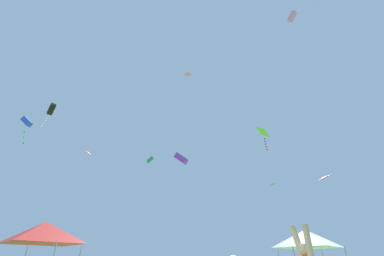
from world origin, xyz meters
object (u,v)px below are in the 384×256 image
(kite_green_delta, at_px, (271,184))
(kite_pink_diamond, at_px, (187,74))
(kite_purple_box, at_px, (180,158))
(canopy_tent_white, at_px, (306,239))
(kite_black_box, at_px, (50,110))
(canopy_tent_red, at_px, (43,233))
(kite_green_diamond, at_px, (149,159))
(kite_blue_box, at_px, (26,122))
(kite_magenta_diamond, at_px, (323,177))
(kite_lime_diamond, at_px, (263,133))
(kite_pink_box, at_px, (291,17))
(kite_pink_delta, at_px, (87,152))

(kite_green_delta, xyz_separation_m, kite_pink_diamond, (-10.75, -0.26, 17.41))
(kite_green_delta, distance_m, kite_purple_box, 15.35)
(canopy_tent_white, bearing_deg, kite_pink_diamond, 116.29)
(canopy_tent_white, relative_size, kite_black_box, 1.68)
(canopy_tent_red, height_order, kite_green_diamond, kite_green_diamond)
(canopy_tent_red, xyz_separation_m, kite_purple_box, (6.03, 8.33, 6.95))
(kite_green_diamond, height_order, kite_purple_box, kite_green_diamond)
(kite_blue_box, xyz_separation_m, kite_purple_box, (13.35, 1.84, -2.63))
(canopy_tent_red, relative_size, kite_magenta_diamond, 2.46)
(kite_lime_diamond, distance_m, kite_magenta_diamond, 10.51)
(kite_pink_box, distance_m, kite_green_delta, 20.60)
(kite_pink_delta, xyz_separation_m, kite_pink_box, (26.22, -11.52, 12.86))
(kite_pink_box, relative_size, kite_green_delta, 1.53)
(kite_pink_box, relative_size, kite_black_box, 0.65)
(kite_blue_box, distance_m, kite_pink_delta, 13.49)
(kite_blue_box, xyz_separation_m, kite_pink_delta, (0.15, 13.23, 2.63))
(canopy_tent_white, height_order, canopy_tent_red, canopy_tent_white)
(kite_pink_box, relative_size, kite_pink_diamond, 0.80)
(canopy_tent_red, relative_size, kite_black_box, 1.66)
(canopy_tent_red, bearing_deg, kite_green_diamond, 82.95)
(kite_green_delta, distance_m, kite_pink_diamond, 20.47)
(kite_magenta_diamond, distance_m, kite_black_box, 28.34)
(kite_pink_box, bearing_deg, kite_purple_box, 179.42)
(kite_green_diamond, distance_m, kite_pink_box, 24.20)
(kite_lime_diamond, relative_size, kite_green_diamond, 2.64)
(kite_purple_box, height_order, kite_black_box, kite_black_box)
(canopy_tent_white, xyz_separation_m, kite_pink_diamond, (-7.49, 15.16, 25.02))
(kite_pink_box, relative_size, kite_magenta_diamond, 0.96)
(kite_pink_box, height_order, kite_magenta_diamond, kite_pink_box)
(kite_pink_box, bearing_deg, kite_pink_delta, 156.28)
(kite_green_diamond, relative_size, kite_black_box, 0.50)
(canopy_tent_red, height_order, kite_purple_box, kite_purple_box)
(kite_green_delta, xyz_separation_m, kite_purple_box, (-11.04, -10.65, -0.68))
(kite_blue_box, distance_m, kite_green_delta, 27.47)
(kite_lime_diamond, distance_m, kite_pink_box, 15.94)
(kite_green_delta, xyz_separation_m, kite_magenta_diamond, (4.97, -3.33, -0.15))
(kite_blue_box, relative_size, kite_green_delta, 2.99)
(kite_green_diamond, distance_m, kite_purple_box, 8.98)
(kite_pink_delta, distance_m, kite_pink_box, 31.39)
(kite_pink_box, bearing_deg, canopy_tent_red, -156.72)
(kite_pink_box, xyz_separation_m, kite_green_delta, (-1.98, 10.78, -17.44))
(kite_pink_box, relative_size, kite_purple_box, 0.93)
(canopy_tent_white, relative_size, kite_blue_box, 1.32)
(kite_magenta_diamond, bearing_deg, canopy_tent_white, -124.24)
(kite_blue_box, relative_size, kite_purple_box, 1.82)
(kite_pink_box, xyz_separation_m, kite_purple_box, (-13.02, 0.13, -18.12))
(kite_pink_delta, distance_m, kite_black_box, 17.49)
(kite_pink_box, bearing_deg, kite_pink_diamond, 140.44)
(kite_magenta_diamond, xyz_separation_m, kite_black_box, (-25.35, -12.62, 1.21))
(canopy_tent_white, distance_m, kite_green_diamond, 19.63)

